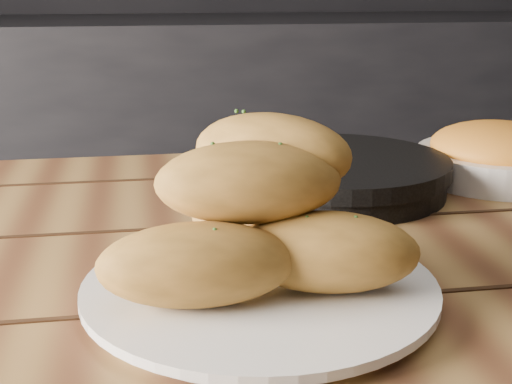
# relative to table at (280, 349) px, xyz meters

# --- Properties ---
(counter) EXTENTS (2.80, 0.60, 0.90)m
(counter) POSITION_rel_table_xyz_m (0.29, 1.42, -0.20)
(counter) COLOR black
(counter) RESTS_ON ground
(table) EXTENTS (1.46, 0.88, 0.75)m
(table) POSITION_rel_table_xyz_m (0.00, 0.00, 0.00)
(table) COLOR olive
(table) RESTS_ON ground
(plate) EXTENTS (0.30, 0.30, 0.02)m
(plate) POSITION_rel_table_xyz_m (-0.04, -0.09, 0.11)
(plate) COLOR white
(plate) RESTS_ON table
(bread_rolls) EXTENTS (0.26, 0.21, 0.14)m
(bread_rolls) POSITION_rel_table_xyz_m (-0.04, -0.09, 0.18)
(bread_rolls) COLOR #A8742E
(bread_rolls) RESTS_ON plate
(skillet) EXTENTS (0.42, 0.28, 0.05)m
(skillet) POSITION_rel_table_xyz_m (0.11, 0.21, 0.12)
(skillet) COLOR black
(skillet) RESTS_ON table
(bowl) EXTENTS (0.21, 0.21, 0.08)m
(bowl) POSITION_rel_table_xyz_m (0.34, 0.23, 0.13)
(bowl) COLOR white
(bowl) RESTS_ON table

